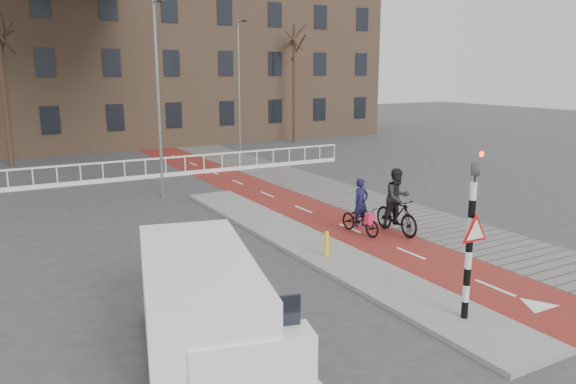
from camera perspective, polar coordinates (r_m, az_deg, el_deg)
ground at (r=14.27m, az=13.20°, el=-9.29°), size 120.00×120.00×0.00m
bike_lane at (r=22.94m, az=-1.00°, el=-0.71°), size 2.50×60.00×0.01m
sidewalk at (r=24.36m, az=4.79°, el=0.02°), size 3.00×60.00×0.01m
curb_island at (r=16.85m, az=2.18°, el=-5.36°), size 1.80×16.00×0.12m
traffic_signal at (r=11.89m, az=18.11°, el=-3.84°), size 0.80×0.80×3.68m
bollard at (r=15.58m, az=3.94°, el=-5.28°), size 0.12×0.12×0.70m
cyclist_near at (r=18.12m, az=7.39°, el=-2.37°), size 0.75×1.75×1.80m
cyclist_far at (r=18.26m, az=10.99°, el=-1.49°), size 0.92×2.00×2.12m
van at (r=10.29m, az=-9.03°, el=-11.47°), size 2.91×4.94×1.99m
railing at (r=27.40m, az=-20.30°, el=1.31°), size 28.00×0.10×0.99m
townhouse_row at (r=42.18m, az=-21.83°, el=15.05°), size 46.00×10.00×15.90m
tree_mid at (r=33.80m, az=-26.88°, el=9.10°), size 0.26×0.26×8.09m
tree_right at (r=40.49m, az=0.63°, el=10.81°), size 0.22×0.22×8.23m
streetlight_near at (r=23.36m, az=-13.03°, el=8.93°), size 0.12×0.12×7.84m
streetlight_right at (r=33.78m, az=-5.00°, el=10.28°), size 0.12×0.12×8.00m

